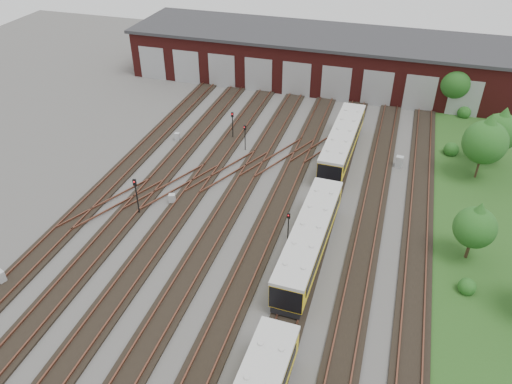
# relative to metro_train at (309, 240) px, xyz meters

# --- Properties ---
(ground) EXTENTS (120.00, 120.00, 0.00)m
(ground) POSITION_rel_metro_train_xyz_m (-6.00, -4.27, -1.73)
(ground) COLOR #474542
(ground) RESTS_ON ground
(track_network) EXTENTS (30.40, 70.00, 0.33)m
(track_network) POSITION_rel_metro_train_xyz_m (-6.17, -3.69, -1.62)
(track_network) COLOR black
(track_network) RESTS_ON ground
(maintenance_shed) EXTENTS (51.00, 12.50, 6.35)m
(maintenance_shed) POSITION_rel_metro_train_xyz_m (-6.01, 35.70, 1.47)
(maintenance_shed) COLOR #4E1513
(maintenance_shed) RESTS_ON ground
(grass_verge) EXTENTS (8.00, 55.00, 0.05)m
(grass_verge) POSITION_rel_metro_train_xyz_m (13.00, 5.73, -1.71)
(grass_verge) COLOR #224517
(grass_verge) RESTS_ON ground
(metro_train) EXTENTS (2.78, 45.29, 2.73)m
(metro_train) POSITION_rel_metro_train_xyz_m (0.00, 0.00, 0.00)
(metro_train) COLOR black
(metro_train) RESTS_ON ground
(signal_mast_0) EXTENTS (0.32, 0.30, 3.56)m
(signal_mast_0) POSITION_rel_metro_train_xyz_m (-15.11, 1.15, 0.55)
(signal_mast_0) COLOR black
(signal_mast_0) RESTS_ON ground
(signal_mast_1) EXTENTS (0.29, 0.28, 3.10)m
(signal_mast_1) POSITION_rel_metro_train_xyz_m (-11.91, 16.50, 0.27)
(signal_mast_1) COLOR black
(signal_mast_1) RESTS_ON ground
(signal_mast_2) EXTENTS (0.28, 0.27, 2.82)m
(signal_mast_2) POSITION_rel_metro_train_xyz_m (-9.85, 14.50, 0.09)
(signal_mast_2) COLOR black
(signal_mast_2) RESTS_ON ground
(signal_mast_3) EXTENTS (0.24, 0.23, 2.62)m
(signal_mast_3) POSITION_rel_metro_train_xyz_m (-2.02, 1.56, -0.04)
(signal_mast_3) COLOR black
(signal_mast_3) RESTS_ON ground
(relay_cabinet_0) EXTENTS (0.77, 0.71, 1.05)m
(relay_cabinet_0) POSITION_rel_metro_train_xyz_m (-20.71, -9.22, -1.21)
(relay_cabinet_0) COLOR #A7AAAC
(relay_cabinet_0) RESTS_ON ground
(relay_cabinet_1) EXTENTS (0.59, 0.52, 0.86)m
(relay_cabinet_1) POSITION_rel_metro_train_xyz_m (-17.53, 14.36, -1.30)
(relay_cabinet_1) COLOR #A7AAAC
(relay_cabinet_1) RESTS_ON ground
(relay_cabinet_2) EXTENTS (0.67, 0.61, 0.93)m
(relay_cabinet_2) POSITION_rel_metro_train_xyz_m (-13.06, 3.46, -1.26)
(relay_cabinet_2) COLOR #A7AAAC
(relay_cabinet_2) RESTS_ON ground
(relay_cabinet_3) EXTENTS (0.72, 0.66, 1.00)m
(relay_cabinet_3) POSITION_rel_metro_train_xyz_m (-0.87, 18.13, -1.23)
(relay_cabinet_3) COLOR #A7AAAC
(relay_cabinet_3) RESTS_ON ground
(relay_cabinet_4) EXTENTS (0.76, 0.66, 1.13)m
(relay_cabinet_4) POSITION_rel_metro_train_xyz_m (5.78, 15.78, -1.16)
(relay_cabinet_4) COLOR #A7AAAC
(relay_cabinet_4) RESTS_ON ground
(tree_0) EXTENTS (3.90, 3.90, 6.46)m
(tree_0) POSITION_rel_metro_train_xyz_m (10.74, 30.73, 2.42)
(tree_0) COLOR #342717
(tree_0) RESTS_ON ground
(tree_1) EXTENTS (3.67, 3.67, 6.08)m
(tree_1) POSITION_rel_metro_train_xyz_m (14.63, 19.25, 2.18)
(tree_1) COLOR #342717
(tree_1) RESTS_ON ground
(tree_2) EXTENTS (4.07, 4.07, 6.74)m
(tree_2) POSITION_rel_metro_train_xyz_m (12.96, 15.86, 2.60)
(tree_2) COLOR #342717
(tree_2) RESTS_ON ground
(tree_3) EXTENTS (3.14, 3.14, 5.21)m
(tree_3) POSITION_rel_metro_train_xyz_m (11.65, 3.48, 1.62)
(tree_3) COLOR #342717
(tree_3) RESTS_ON ground
(bush_0) EXTENTS (1.27, 1.27, 1.27)m
(bush_0) POSITION_rel_metro_train_xyz_m (11.51, -0.30, -1.09)
(bush_0) COLOR #194A15
(bush_0) RESTS_ON ground
(bush_1) EXTENTS (1.52, 1.52, 1.52)m
(bush_1) POSITION_rel_metro_train_xyz_m (10.75, 19.86, -0.97)
(bush_1) COLOR #194A15
(bush_1) RESTS_ON ground
(bush_2) EXTENTS (1.53, 1.53, 1.53)m
(bush_2) POSITION_rel_metro_train_xyz_m (12.35, 29.56, -0.97)
(bush_2) COLOR #194A15
(bush_2) RESTS_ON ground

